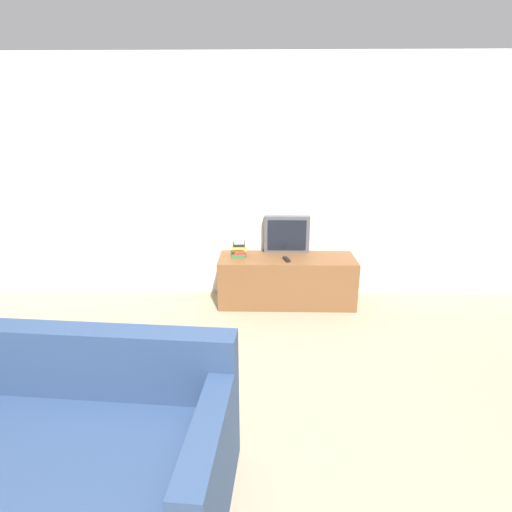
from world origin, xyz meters
The scene contains 6 objects.
wall_back centered at (0.00, 3.03, 1.30)m, with size 9.00×0.06×2.60m.
tv_stand centered at (0.36, 2.72, 0.26)m, with size 1.47×0.51×0.53m.
television centered at (0.37, 2.94, 0.73)m, with size 0.50×0.09×0.41m.
couch centered at (-1.01, 0.22, 0.28)m, with size 1.97×1.05×0.83m.
book_stack centered at (-0.16, 2.78, 0.61)m, with size 0.17×0.21×0.18m.
remote_on_stand centered at (0.35, 2.63, 0.54)m, with size 0.08×0.15×0.02m.
Camera 1 is at (0.11, -1.38, 1.87)m, focal length 28.00 mm.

